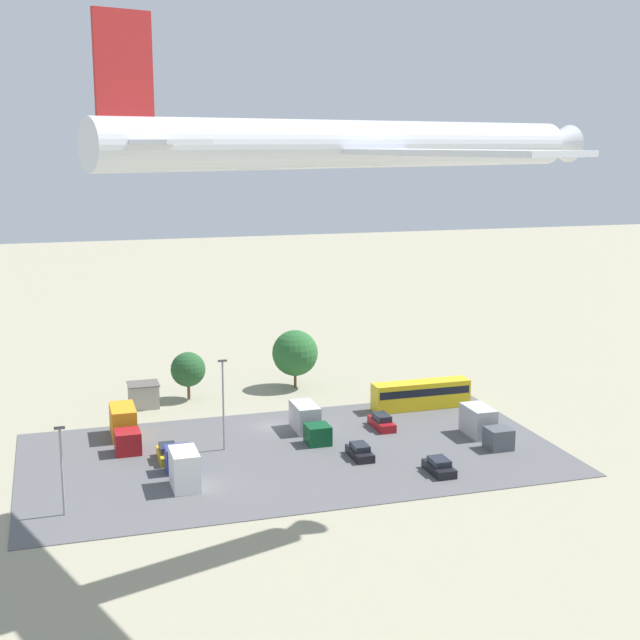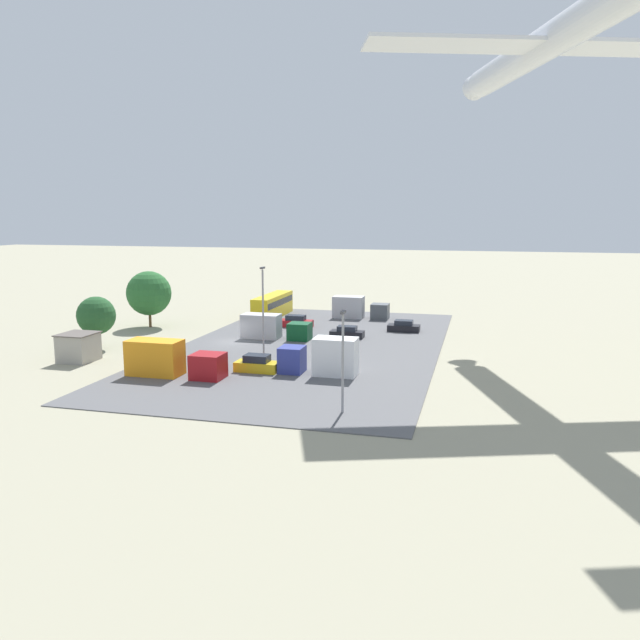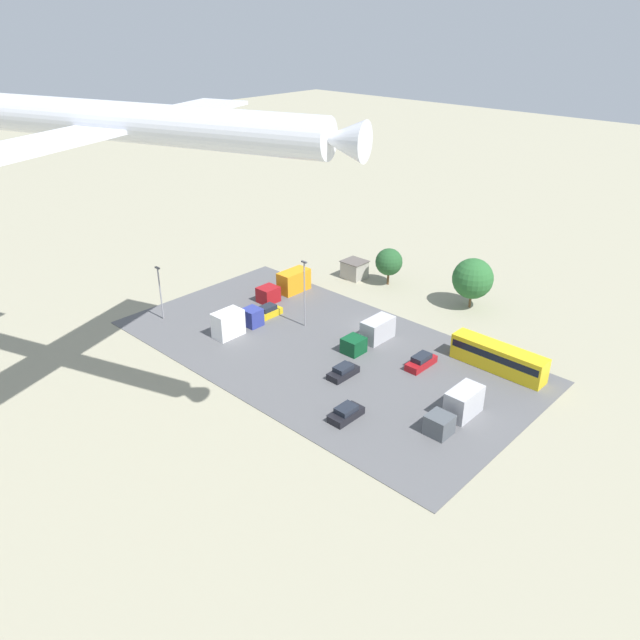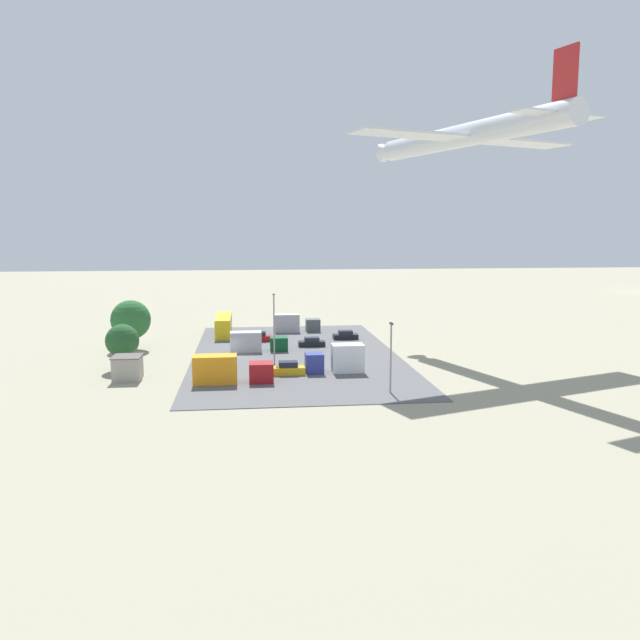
# 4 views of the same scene
# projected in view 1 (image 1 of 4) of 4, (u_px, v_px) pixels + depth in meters

# --- Properties ---
(ground_plane) EXTENTS (400.00, 400.00, 0.00)m
(ground_plane) POSITION_uv_depth(u_px,v_px,m) (271.00, 427.00, 99.36)
(ground_plane) COLOR gray
(parking_lot_surface) EXTENTS (53.91, 29.18, 0.08)m
(parking_lot_surface) POSITION_uv_depth(u_px,v_px,m) (293.00, 454.00, 90.47)
(parking_lot_surface) COLOR #565659
(parking_lot_surface) RESTS_ON ground
(shed_building) EXTENTS (3.67, 3.42, 2.93)m
(shed_building) POSITION_uv_depth(u_px,v_px,m) (144.00, 395.00, 106.46)
(shed_building) COLOR #9E998E
(shed_building) RESTS_ON ground
(bus) EXTENTS (11.84, 2.54, 3.24)m
(bus) POSITION_uv_depth(u_px,v_px,m) (421.00, 394.00, 105.77)
(bus) COLOR gold
(bus) RESTS_ON ground
(parked_car_0) EXTENTS (1.78, 4.52, 1.58)m
(parked_car_0) POSITION_uv_depth(u_px,v_px,m) (382.00, 422.00, 98.58)
(parked_car_0) COLOR maroon
(parked_car_0) RESTS_ON ground
(parked_car_1) EXTENTS (1.87, 4.19, 1.64)m
(parked_car_1) POSITION_uv_depth(u_px,v_px,m) (168.00, 454.00, 88.50)
(parked_car_1) COLOR gold
(parked_car_1) RESTS_ON ground
(parked_car_2) EXTENTS (1.93, 4.08, 1.45)m
(parked_car_2) POSITION_uv_depth(u_px,v_px,m) (439.00, 467.00, 85.17)
(parked_car_2) COLOR black
(parked_car_2) RESTS_ON ground
(parked_car_3) EXTENTS (1.80, 4.09, 1.42)m
(parked_car_3) POSITION_uv_depth(u_px,v_px,m) (360.00, 452.00, 89.32)
(parked_car_3) COLOR black
(parked_car_3) RESTS_ON ground
(parked_truck_0) EXTENTS (2.45, 8.48, 2.93)m
(parked_truck_0) POSITION_uv_depth(u_px,v_px,m) (308.00, 422.00, 96.53)
(parked_truck_0) COLOR #0C4723
(parked_truck_0) RESTS_ON ground
(parked_truck_1) EXTENTS (2.40, 7.39, 3.54)m
(parked_truck_1) POSITION_uv_depth(u_px,v_px,m) (183.00, 466.00, 82.48)
(parked_truck_1) COLOR navy
(parked_truck_1) RESTS_ON ground
(parked_truck_2) EXTENTS (2.48, 8.07, 3.14)m
(parked_truck_2) POSITION_uv_depth(u_px,v_px,m) (484.00, 426.00, 94.87)
(parked_truck_2) COLOR #4C5156
(parked_truck_2) RESTS_ON ground
(parked_truck_3) EXTENTS (2.56, 9.35, 3.32)m
(parked_truck_3) POSITION_uv_depth(u_px,v_px,m) (124.00, 427.00, 94.13)
(parked_truck_3) COLOR maroon
(parked_truck_3) RESTS_ON ground
(tree_near_shed) EXTENTS (5.91, 5.91, 7.54)m
(tree_near_shed) POSITION_uv_depth(u_px,v_px,m) (295.00, 353.00, 114.35)
(tree_near_shed) COLOR brown
(tree_near_shed) RESTS_ON ground
(tree_apron_mid) EXTENTS (4.27, 4.27, 5.96)m
(tree_apron_mid) POSITION_uv_depth(u_px,v_px,m) (188.00, 369.00, 109.13)
(tree_apron_mid) COLOR brown
(tree_apron_mid) RESTS_ON ground
(light_pole_lot_centre) EXTENTS (0.90, 0.28, 9.54)m
(light_pole_lot_centre) POSITION_uv_depth(u_px,v_px,m) (223.00, 401.00, 90.69)
(light_pole_lot_centre) COLOR gray
(light_pole_lot_centre) RESTS_ON ground
(light_pole_lot_edge) EXTENTS (0.90, 0.28, 7.82)m
(light_pole_lot_edge) POSITION_uv_depth(u_px,v_px,m) (62.00, 466.00, 74.85)
(light_pole_lot_edge) COLOR gray
(light_pole_lot_edge) RESTS_ON ground
(airplane) EXTENTS (40.69, 35.16, 9.11)m
(airplane) POSITION_uv_depth(u_px,v_px,m) (369.00, 144.00, 61.90)
(airplane) COLOR silver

